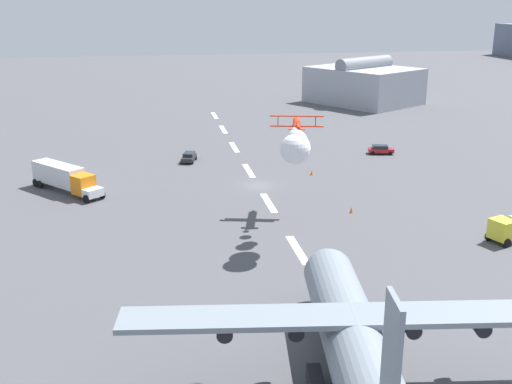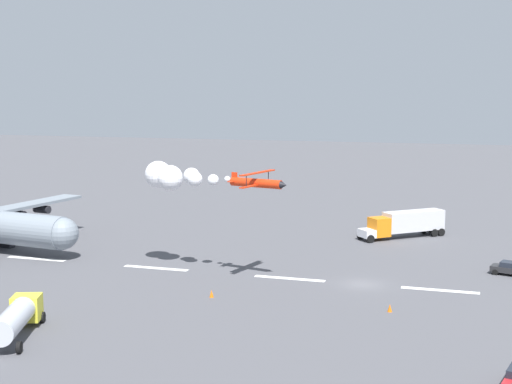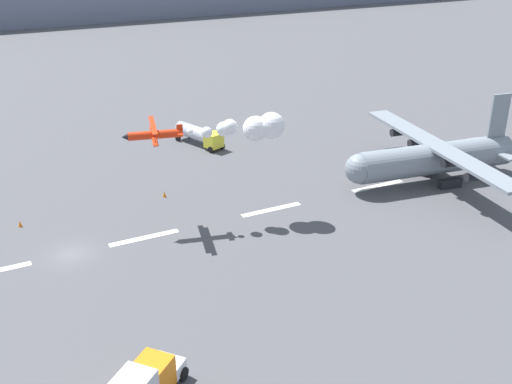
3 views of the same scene
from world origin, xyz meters
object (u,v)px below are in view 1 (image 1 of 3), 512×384
object	(u,v)px
cargo_transport_plane	(350,330)
followme_car_yellow	(189,157)
stunt_biplane_red	(296,144)
traffic_cone_far	(351,210)
semi_truck_orange	(64,177)
airport_staff_sedan	(381,149)
traffic_cone_near	(312,173)

from	to	relation	value
cargo_transport_plane	followme_car_yellow	distance (m)	62.77
cargo_transport_plane	stunt_biplane_red	size ratio (longest dim) A/B	1.77
followme_car_yellow	traffic_cone_far	size ratio (longest dim) A/B	6.04
semi_truck_orange	airport_staff_sedan	bearing A→B (deg)	104.40
cargo_transport_plane	followme_car_yellow	world-z (taller)	cargo_transport_plane
semi_truck_orange	followme_car_yellow	xyz separation A→B (m)	(-13.66, 18.20, -1.29)
traffic_cone_near	traffic_cone_far	xyz separation A→B (m)	(17.73, 0.40, 0.00)
airport_staff_sedan	traffic_cone_near	distance (m)	18.76
traffic_cone_near	traffic_cone_far	world-z (taller)	same
airport_staff_sedan	followme_car_yellow	bearing A→B (deg)	-90.80
cargo_transport_plane	traffic_cone_far	xyz separation A→B (m)	(-33.21, 11.35, -3.10)
followme_car_yellow	traffic_cone_near	size ratio (longest dim) A/B	6.04
cargo_transport_plane	stunt_biplane_red	distance (m)	26.86
airport_staff_sedan	traffic_cone_near	size ratio (longest dim) A/B	6.15
cargo_transport_plane	airport_staff_sedan	xyz separation A→B (m)	(-61.86, 26.21, -2.66)
stunt_biplane_red	traffic_cone_far	world-z (taller)	stunt_biplane_red
stunt_biplane_red	airport_staff_sedan	bearing A→B (deg)	146.39
traffic_cone_far	traffic_cone_near	bearing A→B (deg)	-178.72
semi_truck_orange	traffic_cone_near	world-z (taller)	semi_truck_orange
airport_staff_sedan	traffic_cone_near	xyz separation A→B (m)	(10.91, -15.26, -0.44)
airport_staff_sedan	traffic_cone_near	bearing A→B (deg)	-54.43
followme_car_yellow	cargo_transport_plane	bearing A→B (deg)	6.39
traffic_cone_far	followme_car_yellow	bearing A→B (deg)	-147.80
traffic_cone_near	traffic_cone_far	size ratio (longest dim) A/B	1.00
stunt_biplane_red	traffic_cone_far	size ratio (longest dim) A/B	24.15
airport_staff_sedan	traffic_cone_far	bearing A→B (deg)	-27.42
cargo_transport_plane	traffic_cone_near	bearing A→B (deg)	167.87
semi_truck_orange	airport_staff_sedan	size ratio (longest dim) A/B	2.53
stunt_biplane_red	followme_car_yellow	size ratio (longest dim) A/B	4.00
cargo_transport_plane	followme_car_yellow	bearing A→B (deg)	-173.61
semi_truck_orange	traffic_cone_near	xyz separation A→B (m)	(-2.28, 36.13, -1.73)
cargo_transport_plane	stunt_biplane_red	bearing A→B (deg)	175.15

